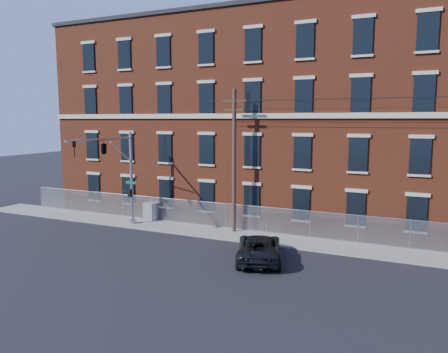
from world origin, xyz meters
TOP-DOWN VIEW (x-y plane):
  - ground at (0.00, 0.00)m, footprint 140.00×140.00m
  - sidewalk at (12.00, 5.00)m, footprint 65.00×3.00m
  - mill_building at (12.00, 13.93)m, footprint 55.30×14.32m
  - chain_link_fence at (12.00, 6.30)m, footprint 59.06×0.06m
  - traffic_signal_mast at (-6.00, 2.18)m, footprint 0.90×6.75m
  - utility_pole_near at (2.00, 5.60)m, footprint 1.80×0.28m
  - pickup_truck at (5.65, 0.74)m, footprint 3.98×5.75m
  - utility_cabinet at (-5.35, 6.00)m, footprint 1.18×0.72m

SIDE VIEW (x-z plane):
  - ground at x=0.00m, z-range 0.00..0.00m
  - sidewalk at x=12.00m, z-range 0.00..0.12m
  - pickup_truck at x=5.65m, z-range 0.00..1.46m
  - utility_cabinet at x=-5.35m, z-range 0.12..1.51m
  - chain_link_fence at x=12.00m, z-range 0.13..1.98m
  - utility_pole_near at x=2.00m, z-range 0.34..10.34m
  - traffic_signal_mast at x=-6.00m, z-range 1.89..8.89m
  - mill_building at x=12.00m, z-range 0.00..16.30m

